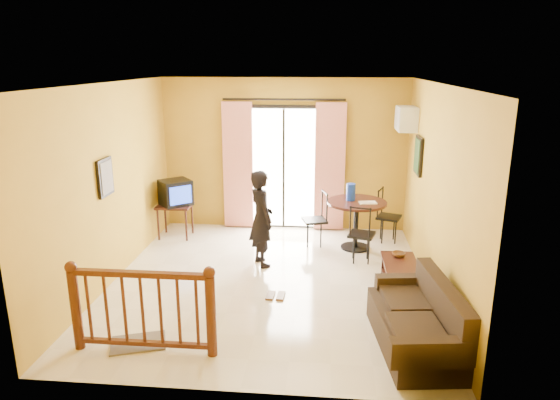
# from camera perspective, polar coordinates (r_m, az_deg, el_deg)

# --- Properties ---
(ground) EXTENTS (5.00, 5.00, 0.00)m
(ground) POSITION_cam_1_polar(r_m,az_deg,el_deg) (7.31, -1.27, -9.33)
(ground) COLOR beige
(ground) RESTS_ON ground
(room_shell) EXTENTS (5.00, 5.00, 5.00)m
(room_shell) POSITION_cam_1_polar(r_m,az_deg,el_deg) (6.77, -1.35, 3.86)
(room_shell) COLOR white
(room_shell) RESTS_ON ground
(balcony_door) EXTENTS (2.25, 0.14, 2.46)m
(balcony_door) POSITION_cam_1_polar(r_m,az_deg,el_deg) (9.24, 0.42, 3.79)
(balcony_door) COLOR black
(balcony_door) RESTS_ON ground
(tv_table) EXTENTS (0.61, 0.50, 0.61)m
(tv_table) POSITION_cam_1_polar(r_m,az_deg,el_deg) (9.13, -11.93, -0.98)
(tv_table) COLOR black
(tv_table) RESTS_ON ground
(television) EXTENTS (0.67, 0.66, 0.45)m
(television) POSITION_cam_1_polar(r_m,az_deg,el_deg) (9.03, -11.85, 0.85)
(television) COLOR black
(television) RESTS_ON tv_table
(picture_left) EXTENTS (0.05, 0.42, 0.52)m
(picture_left) POSITION_cam_1_polar(r_m,az_deg,el_deg) (7.21, -19.33, 2.46)
(picture_left) COLOR black
(picture_left) RESTS_ON room_shell
(dining_table) EXTENTS (1.00, 1.00, 0.83)m
(dining_table) POSITION_cam_1_polar(r_m,az_deg,el_deg) (8.43, 8.74, -1.26)
(dining_table) COLOR black
(dining_table) RESTS_ON ground
(water_jug) EXTENTS (0.15, 0.15, 0.29)m
(water_jug) POSITION_cam_1_polar(r_m,az_deg,el_deg) (8.41, 8.10, 0.91)
(water_jug) COLOR #1333B8
(water_jug) RESTS_ON dining_table
(serving_tray) EXTENTS (0.30, 0.22, 0.02)m
(serving_tray) POSITION_cam_1_polar(r_m,az_deg,el_deg) (8.30, 9.99, -0.31)
(serving_tray) COLOR #F3E2CF
(serving_tray) RESTS_ON dining_table
(dining_chairs) EXTENTS (1.79, 1.46, 0.95)m
(dining_chairs) POSITION_cam_1_polar(r_m,az_deg,el_deg) (8.61, 8.45, -5.54)
(dining_chairs) COLOR black
(dining_chairs) RESTS_ON ground
(air_conditioner) EXTENTS (0.31, 0.60, 0.40)m
(air_conditioner) POSITION_cam_1_polar(r_m,az_deg,el_deg) (8.68, 14.21, 8.99)
(air_conditioner) COLOR white
(air_conditioner) RESTS_ON room_shell
(botanical_print) EXTENTS (0.05, 0.50, 0.60)m
(botanical_print) POSITION_cam_1_polar(r_m,az_deg,el_deg) (8.14, 15.51, 4.92)
(botanical_print) COLOR black
(botanical_print) RESTS_ON room_shell
(coffee_table) EXTENTS (0.47, 0.84, 0.38)m
(coffee_table) POSITION_cam_1_polar(r_m,az_deg,el_deg) (7.25, 13.56, -7.84)
(coffee_table) COLOR black
(coffee_table) RESTS_ON ground
(bowl) EXTENTS (0.25, 0.25, 0.06)m
(bowl) POSITION_cam_1_polar(r_m,az_deg,el_deg) (7.39, 13.41, -6.07)
(bowl) COLOR brown
(bowl) RESTS_ON coffee_table
(sofa) EXTENTS (0.93, 1.71, 0.78)m
(sofa) POSITION_cam_1_polar(r_m,az_deg,el_deg) (5.86, 15.66, -13.47)
(sofa) COLOR black
(sofa) RESTS_ON ground
(standing_person) EXTENTS (0.58, 0.65, 1.51)m
(standing_person) POSITION_cam_1_polar(r_m,az_deg,el_deg) (7.65, -2.16, -2.12)
(standing_person) COLOR black
(standing_person) RESTS_ON ground
(stair_balustrade) EXTENTS (1.63, 0.13, 1.04)m
(stair_balustrade) POSITION_cam_1_polar(r_m,az_deg,el_deg) (5.66, -15.50, -11.47)
(stair_balustrade) COLOR #471E0F
(stair_balustrade) RESTS_ON ground
(doormat) EXTENTS (0.70, 0.57, 0.02)m
(doormat) POSITION_cam_1_polar(r_m,az_deg,el_deg) (6.08, -15.90, -15.43)
(doormat) COLOR #62584E
(doormat) RESTS_ON ground
(sandals) EXTENTS (0.26, 0.26, 0.03)m
(sandals) POSITION_cam_1_polar(r_m,az_deg,el_deg) (6.87, -0.51, -10.89)
(sandals) COLOR brown
(sandals) RESTS_ON ground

